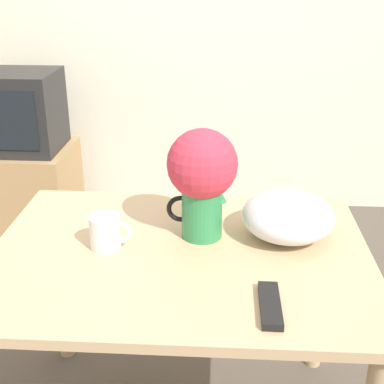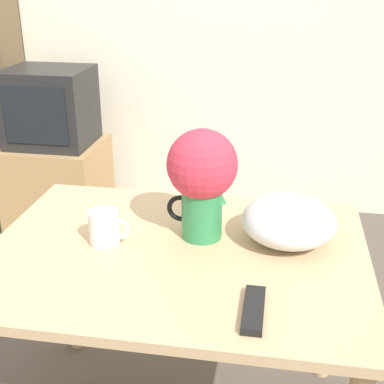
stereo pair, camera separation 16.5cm
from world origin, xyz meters
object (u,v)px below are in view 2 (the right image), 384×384
flower_vase (202,175)px  white_bowl (289,221)px  coffee_mug (104,228)px  tv_set (50,107)px

flower_vase → white_bowl: (0.27, 0.01, -0.14)m
coffee_mug → white_bowl: bearing=10.6°
white_bowl → flower_vase: bearing=-178.1°
flower_vase → coffee_mug: (-0.29, -0.10, -0.15)m
coffee_mug → tv_set: bearing=118.9°
coffee_mug → white_bowl: (0.56, 0.10, 0.02)m
flower_vase → white_bowl: flower_vase is taller
coffee_mug → tv_set: (-0.84, 1.51, -0.03)m
flower_vase → tv_set: bearing=128.4°
coffee_mug → flower_vase: bearing=18.4°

